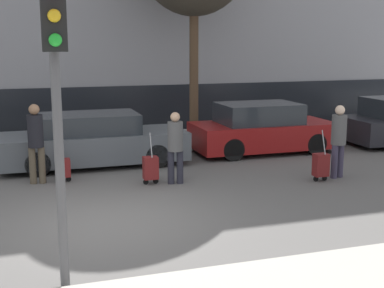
{
  "coord_description": "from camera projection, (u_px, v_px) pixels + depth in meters",
  "views": [
    {
      "loc": [
        -1.3,
        -8.89,
        3.14
      ],
      "look_at": [
        2.14,
        1.8,
        0.95
      ],
      "focal_mm": 50.0,
      "sensor_mm": 36.0,
      "label": 1
    }
  ],
  "objects": [
    {
      "name": "ground_plane",
      "position": [
        107.0,
        223.0,
        9.3
      ],
      "size": [
        80.0,
        80.0,
        0.0
      ],
      "primitive_type": "plane",
      "color": "#565451"
    },
    {
      "name": "sidewalk_far",
      "position": [
        70.0,
        146.0,
        15.83
      ],
      "size": [
        28.0,
        3.0,
        0.12
      ],
      "color": "#A39E93",
      "rests_on": "ground_plane"
    },
    {
      "name": "parked_car_1",
      "position": [
        93.0,
        141.0,
        13.5
      ],
      "size": [
        4.61,
        1.7,
        1.33
      ],
      "color": "#4C5156",
      "rests_on": "ground_plane"
    },
    {
      "name": "parked_car_2",
      "position": [
        262.0,
        129.0,
        15.12
      ],
      "size": [
        4.0,
        1.77,
        1.4
      ],
      "color": "maroon",
      "rests_on": "ground_plane"
    },
    {
      "name": "pedestrian_left",
      "position": [
        36.0,
        139.0,
        11.72
      ],
      "size": [
        0.35,
        0.34,
        1.78
      ],
      "rotation": [
        0.0,
        0.0,
        3.06
      ],
      "color": "#4C4233",
      "rests_on": "ground_plane"
    },
    {
      "name": "trolley_left",
      "position": [
        63.0,
        168.0,
        11.97
      ],
      "size": [
        0.34,
        0.29,
        1.07
      ],
      "color": "maroon",
      "rests_on": "ground_plane"
    },
    {
      "name": "pedestrian_center",
      "position": [
        175.0,
        144.0,
        11.73
      ],
      "size": [
        0.35,
        0.34,
        1.6
      ],
      "rotation": [
        0.0,
        0.0,
        -0.21
      ],
      "color": "#23232D",
      "rests_on": "ground_plane"
    },
    {
      "name": "trolley_center",
      "position": [
        151.0,
        168.0,
        11.77
      ],
      "size": [
        0.34,
        0.29,
        1.16
      ],
      "color": "maroon",
      "rests_on": "ground_plane"
    },
    {
      "name": "pedestrian_right",
      "position": [
        339.0,
        137.0,
        12.22
      ],
      "size": [
        0.34,
        0.34,
        1.69
      ],
      "rotation": [
        0.0,
        0.0,
        0.29
      ],
      "color": "#383347",
      "rests_on": "ground_plane"
    },
    {
      "name": "trolley_right",
      "position": [
        321.0,
        165.0,
        12.03
      ],
      "size": [
        0.34,
        0.29,
        1.17
      ],
      "color": "maroon",
      "rests_on": "ground_plane"
    },
    {
      "name": "traffic_light",
      "position": [
        56.0,
        77.0,
        6.31
      ],
      "size": [
        0.28,
        0.47,
        3.81
      ],
      "color": "#515154",
      "rests_on": "ground_plane"
    }
  ]
}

